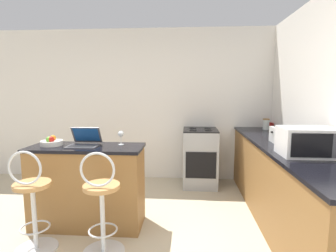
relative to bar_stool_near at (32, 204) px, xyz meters
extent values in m
cube|color=silver|center=(0.76, 2.29, 0.82)|extent=(12.00, 0.06, 2.60)
cube|color=olive|center=(0.34, 0.53, -0.03)|extent=(1.24, 0.47, 0.90)
cube|color=black|center=(0.34, 0.53, 0.44)|extent=(1.27, 0.50, 0.03)
cube|color=olive|center=(2.59, 0.74, -0.03)|extent=(0.60, 3.04, 0.90)
cube|color=black|center=(2.59, 0.74, 0.44)|extent=(0.63, 3.07, 0.03)
cylinder|color=silver|center=(0.00, 0.02, -0.47)|extent=(0.40, 0.40, 0.02)
cylinder|color=silver|center=(0.00, 0.02, -0.15)|extent=(0.04, 0.04, 0.64)
torus|color=silver|center=(0.00, 0.02, -0.24)|extent=(0.28, 0.28, 0.02)
cylinder|color=#B7844C|center=(0.00, 0.02, 0.19)|extent=(0.34, 0.34, 0.04)
torus|color=silver|center=(0.00, -0.08, 0.38)|extent=(0.32, 0.02, 0.32)
cylinder|color=silver|center=(0.67, 0.02, -0.47)|extent=(0.40, 0.40, 0.02)
cylinder|color=silver|center=(0.67, 0.02, -0.15)|extent=(0.04, 0.04, 0.64)
torus|color=silver|center=(0.67, 0.02, -0.24)|extent=(0.28, 0.28, 0.02)
cylinder|color=#B7844C|center=(0.67, 0.02, 0.19)|extent=(0.34, 0.34, 0.04)
torus|color=silver|center=(0.67, -0.08, 0.38)|extent=(0.32, 0.02, 0.32)
cube|color=#47474C|center=(0.31, 0.50, 0.46)|extent=(0.33, 0.22, 0.01)
cube|color=black|center=(0.31, 0.48, 0.47)|extent=(0.28, 0.12, 0.00)
cube|color=#47474C|center=(0.31, 0.62, 0.57)|extent=(0.33, 0.11, 0.19)
cube|color=#19478C|center=(0.31, 0.62, 0.57)|extent=(0.29, 0.09, 0.16)
cube|color=white|center=(2.61, 0.26, 0.59)|extent=(0.50, 0.35, 0.27)
cube|color=black|center=(2.56, 0.08, 0.59)|extent=(0.35, 0.01, 0.22)
cube|color=silver|center=(2.59, 0.88, 0.55)|extent=(0.21, 0.28, 0.18)
cube|color=black|center=(2.54, 0.88, 0.64)|extent=(0.05, 0.20, 0.00)
cube|color=black|center=(2.63, 0.88, 0.64)|extent=(0.05, 0.20, 0.00)
cube|color=black|center=(2.47, 0.88, 0.59)|extent=(0.02, 0.02, 0.02)
cube|color=#9EA3A8|center=(1.68, 1.94, -0.02)|extent=(0.55, 0.60, 0.92)
cube|color=black|center=(1.68, 1.64, -0.06)|extent=(0.47, 0.01, 0.41)
cube|color=black|center=(1.68, 1.94, 0.45)|extent=(0.55, 0.60, 0.02)
cylinder|color=black|center=(1.56, 1.82, 0.46)|extent=(0.11, 0.11, 0.01)
cylinder|color=black|center=(1.80, 1.82, 0.46)|extent=(0.11, 0.11, 0.01)
cylinder|color=black|center=(1.56, 2.06, 0.46)|extent=(0.11, 0.11, 0.01)
cylinder|color=black|center=(1.80, 2.06, 0.46)|extent=(0.11, 0.11, 0.01)
cylinder|color=silver|center=(-0.06, 0.54, 0.49)|extent=(0.24, 0.24, 0.05)
sphere|color=red|center=(-0.05, 0.49, 0.53)|extent=(0.07, 0.07, 0.07)
sphere|color=orange|center=(-0.07, 0.58, 0.53)|extent=(0.07, 0.07, 0.07)
sphere|color=#66B233|center=(-0.07, 0.49, 0.53)|extent=(0.07, 0.07, 0.07)
cylinder|color=red|center=(2.82, 2.10, 0.51)|extent=(0.09, 0.09, 0.10)
torus|color=red|center=(2.87, 2.10, 0.51)|extent=(0.01, 0.06, 0.06)
cylinder|color=silver|center=(2.72, 1.98, 0.54)|extent=(0.10, 0.10, 0.16)
cylinder|color=olive|center=(2.72, 1.98, 0.62)|extent=(0.11, 0.11, 0.02)
cylinder|color=silver|center=(0.71, 0.63, 0.46)|extent=(0.06, 0.06, 0.00)
cylinder|color=silver|center=(0.71, 0.63, 0.51)|extent=(0.01, 0.01, 0.09)
sphere|color=silver|center=(0.71, 0.63, 0.59)|extent=(0.06, 0.06, 0.06)
camera|label=1|loc=(1.46, -2.27, 1.07)|focal=28.00mm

